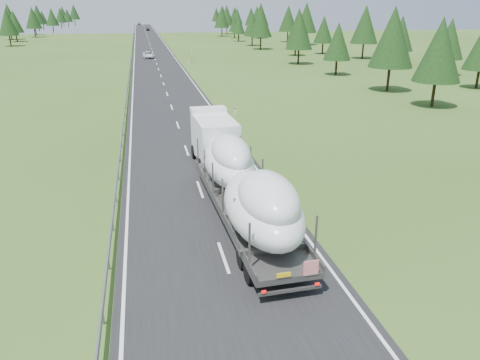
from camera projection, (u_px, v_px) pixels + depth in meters
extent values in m
plane|color=#33521B|center=(223.00, 258.00, 22.36)|extent=(400.00, 400.00, 0.00)
cube|color=black|center=(154.00, 55.00, 114.07)|extent=(10.00, 400.00, 0.02)
cube|color=slate|center=(131.00, 53.00, 112.85)|extent=(0.08, 400.00, 0.32)
cylinder|color=slate|center=(109.00, 264.00, 21.24)|extent=(0.10, 0.10, 0.60)
cube|color=silver|center=(235.00, 111.00, 50.94)|extent=(0.12, 0.07, 1.00)
cube|color=black|center=(235.00, 108.00, 50.82)|extent=(0.13, 0.08, 0.12)
cube|color=silver|center=(188.00, 61.00, 96.79)|extent=(0.12, 0.07, 1.00)
cube|color=black|center=(188.00, 60.00, 96.68)|extent=(0.13, 0.08, 0.12)
cube|color=silver|center=(172.00, 43.00, 142.65)|extent=(0.12, 0.07, 1.00)
cube|color=black|center=(172.00, 42.00, 142.54)|extent=(0.13, 0.08, 0.12)
cube|color=silver|center=(163.00, 34.00, 188.51)|extent=(0.12, 0.07, 1.00)
cube|color=black|center=(163.00, 33.00, 188.40)|extent=(0.13, 0.08, 0.12)
cube|color=silver|center=(158.00, 29.00, 234.37)|extent=(0.12, 0.07, 1.00)
cube|color=black|center=(158.00, 28.00, 234.25)|extent=(0.13, 0.08, 0.12)
cube|color=silver|center=(155.00, 25.00, 280.22)|extent=(0.12, 0.07, 1.00)
cube|color=black|center=(154.00, 24.00, 280.11)|extent=(0.13, 0.08, 0.12)
cube|color=silver|center=(152.00, 22.00, 326.08)|extent=(0.12, 0.07, 1.00)
cube|color=black|center=(152.00, 22.00, 325.97)|extent=(0.13, 0.08, 0.12)
cylinder|color=slate|center=(192.00, 59.00, 96.75)|extent=(0.08, 0.08, 2.00)
cube|color=silver|center=(192.00, 54.00, 96.40)|extent=(0.05, 0.90, 1.20)
cylinder|color=black|center=(478.00, 77.00, 67.60)|extent=(0.36, 0.36, 3.14)
cylinder|color=black|center=(446.00, 66.00, 80.46)|extent=(0.36, 0.36, 3.22)
cone|color=black|center=(450.00, 39.00, 78.90)|extent=(5.00, 5.00, 6.70)
cylinder|color=black|center=(399.00, 57.00, 94.31)|extent=(0.36, 0.36, 3.26)
cone|color=black|center=(401.00, 33.00, 92.72)|extent=(5.07, 5.07, 6.79)
cylinder|color=black|center=(363.00, 50.00, 105.59)|extent=(0.36, 0.36, 3.92)
cone|color=black|center=(365.00, 24.00, 103.68)|extent=(6.10, 6.10, 8.17)
cylinder|color=black|center=(323.00, 48.00, 115.94)|extent=(0.36, 0.36, 3.09)
cone|color=black|center=(324.00, 29.00, 114.43)|extent=(4.81, 4.81, 6.45)
cylinder|color=black|center=(298.00, 43.00, 127.47)|extent=(0.36, 0.36, 3.69)
cone|color=black|center=(299.00, 23.00, 125.68)|extent=(5.73, 5.73, 7.68)
cylinder|color=black|center=(305.00, 38.00, 142.77)|extent=(0.36, 0.36, 4.20)
cone|color=black|center=(306.00, 18.00, 140.73)|extent=(6.53, 6.53, 8.75)
cylinder|color=black|center=(288.00, 36.00, 154.09)|extent=(0.36, 0.36, 3.93)
cone|color=black|center=(288.00, 18.00, 152.18)|extent=(6.12, 6.12, 8.19)
cylinder|color=black|center=(259.00, 33.00, 171.21)|extent=(0.36, 0.36, 3.71)
cone|color=black|center=(259.00, 18.00, 169.40)|extent=(5.76, 5.76, 7.72)
cylinder|color=black|center=(257.00, 31.00, 181.93)|extent=(0.36, 0.36, 3.84)
cone|color=black|center=(257.00, 17.00, 180.06)|extent=(5.98, 5.98, 8.00)
cylinder|color=black|center=(261.00, 29.00, 193.67)|extent=(0.36, 0.36, 4.26)
cone|color=black|center=(261.00, 14.00, 191.60)|extent=(6.63, 6.63, 8.87)
cylinder|color=black|center=(251.00, 28.00, 208.48)|extent=(0.36, 0.36, 3.64)
cone|color=black|center=(251.00, 16.00, 206.71)|extent=(5.66, 5.66, 7.58)
cylinder|color=black|center=(237.00, 27.00, 222.00)|extent=(0.36, 0.36, 3.51)
cone|color=black|center=(237.00, 16.00, 220.30)|extent=(5.46, 5.46, 7.31)
cylinder|color=black|center=(234.00, 26.00, 236.38)|extent=(0.36, 0.36, 3.35)
cone|color=black|center=(234.00, 16.00, 234.75)|extent=(5.22, 5.22, 6.99)
cylinder|color=black|center=(235.00, 25.00, 246.58)|extent=(0.36, 0.36, 3.69)
cone|color=black|center=(235.00, 14.00, 244.78)|extent=(5.74, 5.74, 7.69)
cylinder|color=black|center=(220.00, 24.00, 259.92)|extent=(0.36, 0.36, 2.95)
cone|color=black|center=(220.00, 17.00, 258.49)|extent=(4.58, 4.58, 6.14)
cylinder|color=black|center=(216.00, 23.00, 273.13)|extent=(0.36, 0.36, 3.04)
cone|color=black|center=(216.00, 16.00, 271.65)|extent=(4.73, 4.73, 6.34)
cylinder|color=black|center=(223.00, 22.00, 286.72)|extent=(0.36, 0.36, 3.90)
cone|color=black|center=(223.00, 12.00, 284.82)|extent=(6.07, 6.07, 8.13)
cylinder|color=black|center=(217.00, 22.00, 296.25)|extent=(0.36, 0.36, 3.49)
cone|color=black|center=(216.00, 14.00, 294.55)|extent=(5.43, 5.43, 7.27)
cylinder|color=black|center=(434.00, 92.00, 55.21)|extent=(0.36, 0.36, 3.49)
cone|color=black|center=(440.00, 50.00, 53.51)|extent=(5.42, 5.42, 7.26)
cylinder|color=black|center=(388.00, 77.00, 65.40)|extent=(0.36, 0.36, 3.88)
cone|color=black|center=(393.00, 37.00, 63.51)|extent=(6.03, 6.03, 8.08)
cylinder|color=black|center=(336.00, 66.00, 80.75)|extent=(0.36, 0.36, 2.99)
cone|color=black|center=(338.00, 41.00, 79.29)|extent=(4.65, 4.65, 6.22)
cylinder|color=black|center=(298.00, 55.00, 95.64)|extent=(0.36, 0.36, 3.51)
cone|color=black|center=(300.00, 30.00, 93.93)|extent=(5.45, 5.45, 7.30)
cylinder|color=black|center=(295.00, 49.00, 112.11)|extent=(0.36, 0.36, 2.94)
cone|color=black|center=(296.00, 31.00, 110.68)|extent=(4.58, 4.58, 6.13)
cylinder|color=black|center=(261.00, 42.00, 127.99)|extent=(0.36, 0.36, 3.90)
cone|color=black|center=(261.00, 21.00, 126.09)|extent=(6.07, 6.07, 8.13)
cylinder|color=black|center=(252.00, 40.00, 140.00)|extent=(0.36, 0.36, 3.30)
cone|color=black|center=(252.00, 24.00, 138.40)|extent=(5.13, 5.13, 6.87)
cylinder|color=black|center=(239.00, 37.00, 156.87)|extent=(0.36, 0.36, 2.83)
cone|color=black|center=(239.00, 25.00, 155.49)|extent=(4.40, 4.40, 5.90)
cylinder|color=black|center=(234.00, 34.00, 172.88)|extent=(0.36, 0.36, 2.62)
cone|color=black|center=(234.00, 24.00, 171.61)|extent=(4.07, 4.07, 5.45)
cylinder|color=black|center=(222.00, 31.00, 182.70)|extent=(0.36, 0.36, 3.75)
cone|color=black|center=(222.00, 17.00, 180.88)|extent=(5.83, 5.83, 7.80)
cylinder|color=black|center=(227.00, 29.00, 197.94)|extent=(0.36, 0.36, 3.95)
cone|color=black|center=(227.00, 15.00, 196.02)|extent=(6.15, 6.15, 8.23)
cylinder|color=black|center=(10.00, 40.00, 137.88)|extent=(0.36, 0.36, 3.61)
cone|color=black|center=(7.00, 22.00, 136.12)|extent=(5.62, 5.62, 7.53)
cylinder|color=black|center=(16.00, 36.00, 155.42)|extent=(0.36, 0.36, 3.40)
cone|color=black|center=(14.00, 21.00, 153.76)|extent=(5.30, 5.30, 7.09)
cylinder|color=black|center=(11.00, 34.00, 164.88)|extent=(0.36, 0.36, 4.13)
cone|color=black|center=(8.00, 16.00, 162.87)|extent=(6.43, 6.43, 8.61)
cylinder|color=black|center=(35.00, 32.00, 176.97)|extent=(0.36, 0.36, 3.73)
cone|color=black|center=(33.00, 18.00, 175.15)|extent=(5.81, 5.81, 7.78)
cylinder|color=black|center=(36.00, 31.00, 191.36)|extent=(0.36, 0.36, 3.03)
cone|color=black|center=(34.00, 20.00, 189.88)|extent=(4.71, 4.71, 6.31)
cylinder|color=black|center=(53.00, 29.00, 206.21)|extent=(0.36, 0.36, 3.56)
cone|color=black|center=(52.00, 17.00, 204.49)|extent=(5.53, 5.53, 7.41)
cylinder|color=black|center=(39.00, 27.00, 218.55)|extent=(0.36, 0.36, 4.04)
cone|color=black|center=(37.00, 14.00, 216.59)|extent=(6.28, 6.28, 8.42)
cylinder|color=black|center=(44.00, 27.00, 228.50)|extent=(0.36, 0.36, 3.14)
cone|color=black|center=(42.00, 17.00, 226.98)|extent=(4.88, 4.88, 6.53)
cylinder|color=black|center=(62.00, 25.00, 243.84)|extent=(0.36, 0.36, 3.54)
cone|color=black|center=(60.00, 15.00, 242.12)|extent=(5.51, 5.51, 7.38)
cylinder|color=black|center=(68.00, 24.00, 257.39)|extent=(0.36, 0.36, 3.36)
cone|color=black|center=(67.00, 15.00, 255.76)|extent=(5.23, 5.23, 7.00)
cylinder|color=black|center=(64.00, 23.00, 269.04)|extent=(0.36, 0.36, 3.80)
cone|color=black|center=(63.00, 13.00, 267.20)|extent=(5.91, 5.91, 7.91)
cylinder|color=black|center=(75.00, 22.00, 279.81)|extent=(0.36, 0.36, 4.13)
cone|color=black|center=(74.00, 12.00, 277.80)|extent=(6.43, 6.43, 8.61)
cube|color=white|center=(215.00, 138.00, 34.68)|extent=(2.93, 5.53, 3.04)
cube|color=black|center=(209.00, 123.00, 37.03)|extent=(2.50, 0.19, 1.52)
cube|color=white|center=(209.00, 110.00, 36.28)|extent=(2.76, 1.41, 0.33)
cube|color=#595654|center=(217.00, 162.00, 34.20)|extent=(2.84, 3.36, 0.27)
cylinder|color=black|center=(195.00, 151.00, 36.77)|extent=(0.42, 1.10, 1.08)
cylinder|color=black|center=(227.00, 150.00, 37.24)|extent=(0.42, 1.10, 1.08)
cylinder|color=black|center=(201.00, 165.00, 33.58)|extent=(0.42, 1.10, 1.08)
cylinder|color=black|center=(235.00, 163.00, 34.06)|extent=(0.42, 1.10, 1.08)
cube|color=#595654|center=(244.00, 206.00, 25.61)|extent=(3.54, 15.29, 0.28)
cube|color=#595654|center=(218.00, 204.00, 25.24)|extent=(0.68, 15.17, 0.26)
cube|color=#595654|center=(269.00, 200.00, 25.79)|extent=(0.68, 15.17, 0.26)
cube|color=#595654|center=(243.00, 246.00, 18.95)|extent=(0.08, 0.08, 2.06)
cube|color=#595654|center=(310.00, 239.00, 19.50)|extent=(0.08, 0.08, 2.06)
cube|color=#595654|center=(231.00, 219.00, 21.34)|extent=(0.08, 0.08, 2.06)
cube|color=#595654|center=(291.00, 214.00, 21.89)|extent=(0.08, 0.08, 2.06)
cube|color=#595654|center=(221.00, 198.00, 23.73)|extent=(0.08, 0.08, 2.06)
cube|color=#595654|center=(276.00, 193.00, 24.28)|extent=(0.08, 0.08, 2.06)
cube|color=#595654|center=(214.00, 180.00, 26.11)|extent=(0.08, 0.08, 2.06)
cube|color=#595654|center=(264.00, 176.00, 26.66)|extent=(0.08, 0.08, 2.06)
cube|color=#595654|center=(207.00, 165.00, 28.50)|extent=(0.08, 0.08, 2.06)
cube|color=#595654|center=(253.00, 162.00, 29.05)|extent=(0.08, 0.08, 2.06)
cube|color=#595654|center=(202.00, 153.00, 30.89)|extent=(0.08, 0.08, 2.06)
cube|color=#595654|center=(244.00, 150.00, 31.44)|extent=(0.08, 0.08, 2.06)
cylinder|color=black|center=(245.00, 272.00, 20.17)|extent=(0.48, 1.10, 1.08)
cylinder|color=black|center=(298.00, 266.00, 20.62)|extent=(0.48, 1.10, 1.08)
cylinder|color=black|center=(239.00, 257.00, 21.36)|extent=(0.48, 1.10, 1.08)
cylinder|color=black|center=(289.00, 252.00, 21.81)|extent=(0.48, 1.10, 1.08)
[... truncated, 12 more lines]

